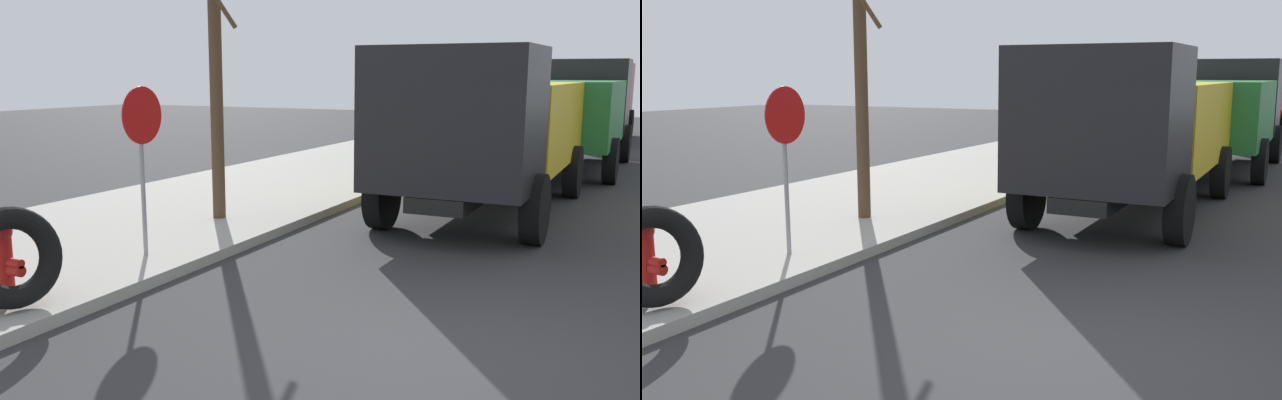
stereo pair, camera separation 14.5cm
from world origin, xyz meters
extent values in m
plane|color=#2D2D30|center=(0.00, 0.00, 0.00)|extent=(80.00, 80.00, 0.00)
cylinder|color=red|center=(-0.97, 4.89, 0.50)|extent=(0.23, 0.23, 0.69)
sphere|color=red|center=(-0.97, 4.89, 0.91)|extent=(0.26, 0.26, 0.26)
cylinder|color=red|center=(-0.97, 4.68, 0.58)|extent=(0.10, 0.18, 0.10)
cylinder|color=red|center=(-0.97, 4.68, 0.50)|extent=(0.12, 0.18, 0.12)
torus|color=black|center=(-1.14, 4.52, 0.70)|extent=(1.17, 0.75, 1.10)
cylinder|color=gray|center=(1.22, 4.77, 1.29)|extent=(0.06, 0.06, 2.28)
cylinder|color=red|center=(1.22, 4.73, 2.05)|extent=(0.76, 0.02, 0.76)
cube|color=gold|center=(8.23, 1.52, 1.60)|extent=(4.81, 2.53, 1.60)
cube|color=black|center=(4.63, 1.50, 1.90)|extent=(2.01, 2.51, 2.20)
cube|color=black|center=(7.13, 1.51, 0.67)|extent=(7.01, 0.94, 0.24)
cylinder|color=black|center=(4.84, 0.25, 0.55)|extent=(1.10, 0.31, 1.10)
cylinder|color=black|center=(4.82, 2.75, 0.55)|extent=(1.10, 0.31, 1.10)
cylinder|color=black|center=(9.44, 0.27, 0.55)|extent=(1.10, 0.31, 1.10)
cylinder|color=black|center=(9.42, 2.77, 0.55)|extent=(1.10, 0.31, 1.10)
cube|color=#237033|center=(12.98, 0.96, 1.60)|extent=(4.81, 2.52, 1.60)
cube|color=black|center=(16.58, 0.95, 1.90)|extent=(2.01, 2.51, 2.20)
cube|color=black|center=(14.08, 0.96, 0.67)|extent=(7.00, 0.92, 0.24)
cylinder|color=black|center=(16.39, 2.20, 0.55)|extent=(1.10, 0.30, 1.10)
cylinder|color=black|center=(16.38, -0.30, 0.55)|extent=(1.10, 0.30, 1.10)
cylinder|color=black|center=(11.79, 2.22, 0.55)|extent=(1.10, 0.30, 1.10)
cylinder|color=black|center=(11.78, -0.28, 0.55)|extent=(1.10, 0.30, 1.10)
cube|color=#1E3899|center=(22.54, 1.41, 1.60)|extent=(4.83, 2.56, 1.60)
cube|color=maroon|center=(26.14, 1.36, 1.90)|extent=(2.03, 2.53, 2.20)
cube|color=black|center=(23.64, 1.40, 0.67)|extent=(7.01, 0.99, 0.24)
cylinder|color=black|center=(25.95, 2.62, 0.55)|extent=(1.10, 0.31, 1.10)
cylinder|color=black|center=(25.92, 0.12, 0.55)|extent=(1.10, 0.31, 1.10)
cylinder|color=black|center=(21.35, 2.68, 0.55)|extent=(1.10, 0.31, 1.10)
cylinder|color=black|center=(21.32, 0.18, 0.55)|extent=(1.10, 0.31, 1.10)
cylinder|color=#4C3823|center=(3.75, 5.32, 2.75)|extent=(0.22, 0.22, 5.20)
camera|label=1|loc=(-6.01, -1.54, 2.60)|focal=39.31mm
camera|label=2|loc=(-5.94, -1.66, 2.60)|focal=39.31mm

